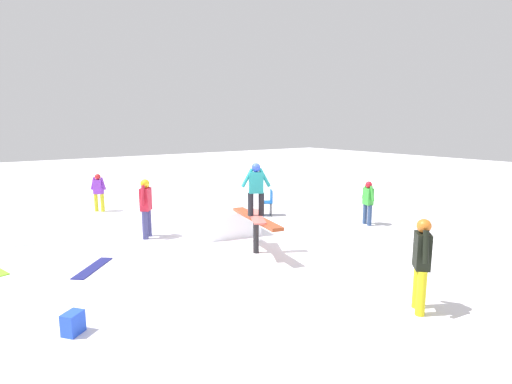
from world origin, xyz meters
The scene contains 12 objects.
ground_plane centered at (0.00, 0.00, 0.00)m, with size 60.00×60.00×0.00m, color white.
rail_feature centered at (0.00, 0.00, 0.76)m, with size 2.34×0.73×0.91m.
snow_kicker_ramp centered at (-2.15, 0.43, 0.36)m, with size 1.80×1.50×0.72m, color white.
main_rider_on_rail centered at (0.00, 0.00, 1.53)m, with size 1.48×0.97×1.29m.
bystander_black centered at (4.07, 0.43, 0.89)m, with size 0.53×0.56×1.59m.
bystander_green centered at (-0.20, 4.40, 0.76)m, with size 0.61×0.28×1.36m.
bystander_red centered at (-2.83, -1.66, 0.91)m, with size 0.62×0.52×1.63m.
bystander_purple centered at (-7.01, -1.84, 0.76)m, with size 0.47×0.47×1.35m.
loose_snowboard_navy centered at (-1.21, -3.50, 0.01)m, with size 1.31×0.28×0.02m, color navy.
loose_snowboard_white centered at (-3.94, -4.03, 0.01)m, with size 1.41×0.28×0.02m, color silver.
folding_chair centered at (-3.02, 2.64, 0.41)m, with size 0.60×0.60×0.88m.
backpack_on_snow centered at (1.47, -4.43, 0.17)m, with size 0.30×0.22×0.34m, color blue.
Camera 1 is at (7.56, -5.45, 3.12)m, focal length 28.00 mm.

